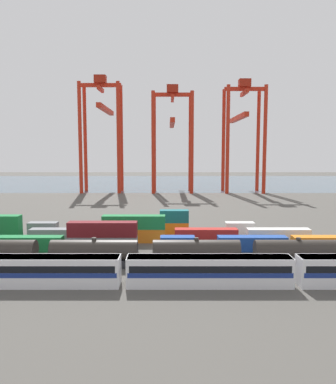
{
  "coord_description": "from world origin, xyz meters",
  "views": [
    {
      "loc": [
        0.64,
        -68.45,
        17.54
      ],
      "look_at": [
        0.67,
        30.5,
        6.92
      ],
      "focal_mm": 35.77,
      "sensor_mm": 36.0,
      "label": 1
    }
  ],
  "objects": [
    {
      "name": "ground_plane",
      "position": [
        0.0,
        40.0,
        0.0
      ],
      "size": [
        420.0,
        420.0,
        0.0
      ],
      "primitive_type": "plane",
      "color": "#4C4944"
    },
    {
      "name": "harbour_water",
      "position": [
        0.0,
        145.9,
        0.0
      ],
      "size": [
        400.0,
        110.0,
        0.01
      ],
      "primitive_type": "cube",
      "color": "#475B6B",
      "rests_on": "ground_plane"
    },
    {
      "name": "passenger_train",
      "position": [
        6.0,
        -20.01,
        2.14
      ],
      "size": [
        66.23,
        3.14,
        3.9
      ],
      "color": "silver",
      "rests_on": "ground_plane"
    },
    {
      "name": "freight_tank_row",
      "position": [
        -2.83,
        -11.55,
        2.12
      ],
      "size": [
        59.79,
        3.0,
        4.46
      ],
      "color": "#232326",
      "rests_on": "ground_plane"
    },
    {
      "name": "shipping_container_1",
      "position": [
        -24.02,
        -2.45,
        1.3
      ],
      "size": [
        12.1,
        2.44,
        2.6
      ],
      "primitive_type": "cube",
      "color": "#197538",
      "rests_on": "ground_plane"
    },
    {
      "name": "shipping_container_2",
      "position": [
        -10.85,
        -2.45,
        1.3
      ],
      "size": [
        12.1,
        2.44,
        2.6
      ],
      "primitive_type": "cube",
      "color": "slate",
      "rests_on": "ground_plane"
    },
    {
      "name": "shipping_container_3",
      "position": [
        -10.85,
        -2.45,
        3.9
      ],
      "size": [
        12.1,
        2.44,
        2.6
      ],
      "primitive_type": "cube",
      "color": "maroon",
      "rests_on": "shipping_container_2"
    },
    {
      "name": "shipping_container_4",
      "position": [
        2.31,
        -2.45,
        1.3
      ],
      "size": [
        6.04,
        2.44,
        2.6
      ],
      "primitive_type": "cube",
      "color": "#1C4299",
      "rests_on": "ground_plane"
    },
    {
      "name": "shipping_container_5",
      "position": [
        15.47,
        -2.45,
        1.3
      ],
      "size": [
        12.1,
        2.44,
        2.6
      ],
      "primitive_type": "cube",
      "color": "#1C4299",
      "rests_on": "ground_plane"
    },
    {
      "name": "shipping_container_6",
      "position": [
        28.64,
        -2.45,
        1.3
      ],
      "size": [
        12.1,
        2.44,
        2.6
      ],
      "primitive_type": "cube",
      "color": "orange",
      "rests_on": "ground_plane"
    },
    {
      "name": "shipping_container_9",
      "position": [
        -19.97,
        4.23,
        1.3
      ],
      "size": [
        12.1,
        2.44,
        2.6
      ],
      "primitive_type": "cube",
      "color": "slate",
      "rests_on": "ground_plane"
    },
    {
      "name": "shipping_container_10",
      "position": [
        -5.97,
        4.23,
        1.3
      ],
      "size": [
        12.1,
        2.44,
        2.6
      ],
      "primitive_type": "cube",
      "color": "orange",
      "rests_on": "ground_plane"
    },
    {
      "name": "shipping_container_11",
      "position": [
        -5.97,
        4.23,
        3.9
      ],
      "size": [
        12.1,
        2.44,
        2.6
      ],
      "primitive_type": "cube",
      "color": "#197538",
      "rests_on": "shipping_container_10"
    },
    {
      "name": "shipping_container_12",
      "position": [
        8.02,
        4.23,
        1.3
      ],
      "size": [
        12.1,
        2.44,
        2.6
      ],
      "primitive_type": "cube",
      "color": "#AD211C",
      "rests_on": "ground_plane"
    },
    {
      "name": "shipping_container_13",
      "position": [
        22.02,
        4.23,
        1.3
      ],
      "size": [
        12.1,
        2.44,
        2.6
      ],
      "primitive_type": "cube",
      "color": "silver",
      "rests_on": "ground_plane"
    },
    {
      "name": "shipping_container_14",
      "position": [
        -25.75,
        10.9,
        1.3
      ],
      "size": [
        6.04,
        2.44,
        2.6
      ],
      "primitive_type": "cube",
      "color": "slate",
      "rests_on": "ground_plane"
    },
    {
      "name": "shipping_container_15",
      "position": [
        -11.91,
        10.9,
        1.3
      ],
      "size": [
        12.1,
        2.44,
        2.6
      ],
      "primitive_type": "cube",
      "color": "maroon",
      "rests_on": "ground_plane"
    },
    {
      "name": "shipping_container_16",
      "position": [
        1.94,
        10.9,
        1.3
      ],
      "size": [
        6.04,
        2.44,
        2.6
      ],
      "primitive_type": "cube",
      "color": "orange",
      "rests_on": "ground_plane"
    },
    {
      "name": "shipping_container_17",
      "position": [
        1.94,
        10.9,
        3.9
      ],
      "size": [
        6.04,
        2.44,
        2.6
      ],
      "primitive_type": "cube",
      "color": "#146066",
      "rests_on": "shipping_container_16"
    },
    {
      "name": "shipping_container_18",
      "position": [
        15.78,
        10.9,
        1.3
      ],
      "size": [
        6.04,
        2.44,
        2.6
      ],
      "primitive_type": "cube",
      "color": "silver",
      "rests_on": "ground_plane"
    },
    {
      "name": "gantry_crane_west",
      "position": [
        -27.63,
        97.7,
        29.76
      ],
      "size": [
        17.38,
        37.07,
        48.92
      ],
      "color": "red",
      "rests_on": "ground_plane"
    },
    {
      "name": "gantry_crane_central",
      "position": [
        2.5,
        98.23,
        27.0
      ],
      "size": [
        17.43,
        40.0,
        45.03
      ],
      "color": "red",
      "rests_on": "ground_plane"
    },
    {
      "name": "gantry_crane_east",
      "position": [
        32.63,
        97.94,
        28.43
      ],
      "size": [
        16.81,
        39.39,
        47.36
      ],
      "color": "red",
      "rests_on": "ground_plane"
    }
  ]
}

